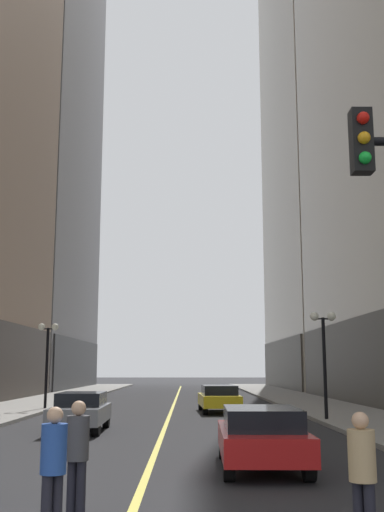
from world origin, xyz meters
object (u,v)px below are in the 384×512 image
(car_grey, at_px, (81,410))
(car_yellow, at_px, (219,398))
(pedestrian_in_tan_trench, at_px, (362,469))
(pedestrian_in_blue_hoodie, at_px, (53,461))
(car_red, at_px, (261,435))
(street_lamp_right_mid, at_px, (324,341))
(street_lamp_left_far, at_px, (47,346))
(pedestrian_with_orange_bag, at_px, (77,449))

(car_grey, relative_size, car_yellow, 0.88)
(pedestrian_in_tan_trench, height_order, pedestrian_in_blue_hoodie, pedestrian_in_blue_hoodie)
(car_yellow, height_order, pedestrian_in_blue_hoodie, pedestrian_in_blue_hoodie)
(car_red, bearing_deg, street_lamp_right_mid, 71.12)
(street_lamp_left_far, bearing_deg, street_lamp_right_mid, -27.93)
(car_grey, distance_m, pedestrian_in_tan_trench, 15.29)
(car_red, bearing_deg, car_grey, 123.24)
(car_red, relative_size, pedestrian_in_tan_trench, 2.67)
(car_grey, relative_size, pedestrian_in_blue_hoodie, 2.49)
(car_grey, height_order, pedestrian_in_blue_hoodie, pedestrian_in_blue_hoodie)
(pedestrian_with_orange_bag, xyz_separation_m, street_lamp_left_far, (-5.60, 22.71, 2.28))
(car_red, height_order, car_grey, same)
(car_yellow, bearing_deg, pedestrian_in_tan_trench, -88.43)
(pedestrian_in_blue_hoodie, bearing_deg, car_yellow, 81.81)
(street_lamp_left_far, bearing_deg, pedestrian_in_tan_trench, -68.85)
(pedestrian_in_tan_trench, xyz_separation_m, street_lamp_right_mid, (3.39, 17.54, 2.31))
(car_red, relative_size, pedestrian_in_blue_hoodie, 2.62)
(car_grey, xyz_separation_m, pedestrian_in_blue_hoodie, (1.95, -13.64, 0.25))
(pedestrian_in_tan_trench, relative_size, pedestrian_with_orange_bag, 0.97)
(car_grey, bearing_deg, car_red, -56.76)
(car_grey, distance_m, street_lamp_right_mid, 10.20)
(pedestrian_in_tan_trench, relative_size, pedestrian_in_blue_hoodie, 0.98)
(street_lamp_left_far, bearing_deg, pedestrian_in_blue_hoodie, -77.04)
(pedestrian_in_blue_hoodie, xyz_separation_m, street_lamp_right_mid, (7.31, 17.06, 2.29))
(car_grey, height_order, pedestrian_in_tan_trench, pedestrian_in_tan_trench)
(car_red, xyz_separation_m, pedestrian_in_blue_hoodie, (-3.37, -5.52, 0.25))
(pedestrian_in_tan_trench, distance_m, street_lamp_left_far, 26.18)
(pedestrian_in_blue_hoodie, bearing_deg, street_lamp_left_far, 102.96)
(street_lamp_left_far, bearing_deg, pedestrian_with_orange_bag, -76.14)
(car_red, xyz_separation_m, car_grey, (-5.32, 8.12, -0.00))
(pedestrian_in_blue_hoodie, relative_size, street_lamp_right_mid, 0.38)
(pedestrian_in_blue_hoodie, height_order, pedestrian_with_orange_bag, pedestrian_with_orange_bag)
(car_grey, relative_size, street_lamp_right_mid, 0.94)
(car_grey, bearing_deg, pedestrian_in_blue_hoodie, -81.85)
(car_yellow, bearing_deg, pedestrian_with_orange_bag, -98.31)
(car_grey, height_order, car_yellow, same)
(pedestrian_in_blue_hoodie, distance_m, street_lamp_right_mid, 18.70)
(car_red, height_order, street_lamp_left_far, street_lamp_left_far)
(car_grey, distance_m, pedestrian_with_orange_bag, 12.68)
(car_grey, distance_m, car_yellow, 10.55)
(pedestrian_with_orange_bag, distance_m, street_lamp_right_mid, 17.63)
(car_grey, xyz_separation_m, pedestrian_with_orange_bag, (2.07, -12.51, 0.26))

